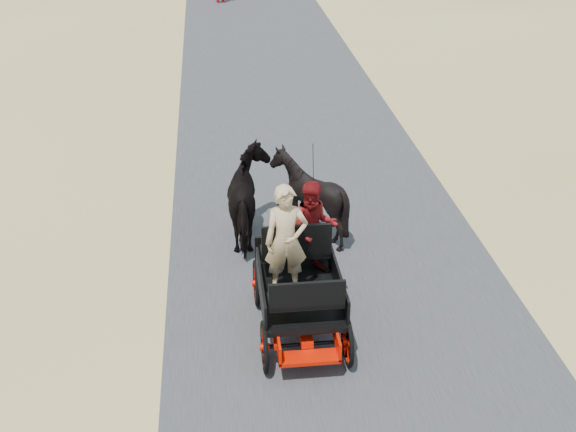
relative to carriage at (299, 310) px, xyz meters
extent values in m
plane|color=tan|center=(0.86, 2.37, -0.36)|extent=(140.00, 140.00, 0.00)
cube|color=#38383A|center=(0.86, 2.37, -0.35)|extent=(6.00, 140.00, 0.01)
imported|color=black|center=(-0.55, 3.00, 0.49)|extent=(0.91, 2.01, 1.70)
imported|color=black|center=(0.55, 3.00, 0.49)|extent=(1.37, 1.54, 1.70)
imported|color=tan|center=(-0.20, 0.05, 1.26)|extent=(0.66, 0.43, 1.80)
imported|color=#660C0F|center=(0.30, 0.60, 1.15)|extent=(0.77, 0.60, 1.58)
camera|label=1|loc=(-1.20, -9.25, 6.74)|focal=45.00mm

